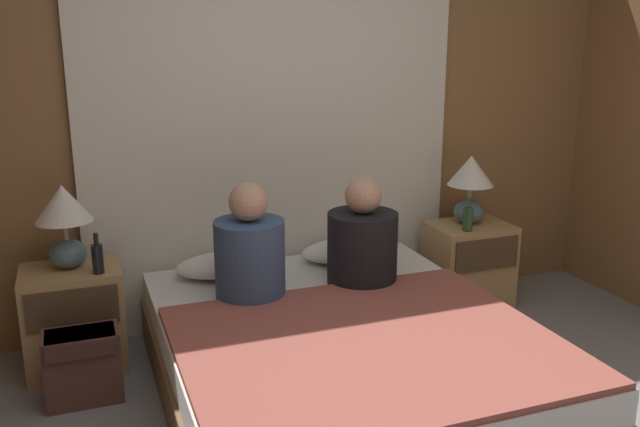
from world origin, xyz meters
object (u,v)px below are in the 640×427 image
(nightstand_left, at_px, (74,318))
(person_right_in_bed, at_px, (362,242))
(nightstand_right, at_px, (468,265))
(pillow_right, at_px, (348,250))
(bed, at_px, (342,360))
(lamp_right, at_px, (470,181))
(pillow_left, at_px, (227,265))
(person_left_in_bed, at_px, (250,253))
(beer_bottle_on_left_stand, at_px, (98,258))
(lamp_left, at_px, (64,216))
(beer_bottle_on_right_stand, at_px, (468,218))
(backpack_on_floor, at_px, (83,362))

(nightstand_left, relative_size, person_right_in_bed, 0.93)
(nightstand_right, bearing_deg, pillow_right, 178.52)
(bed, distance_m, lamp_right, 1.58)
(pillow_left, bearing_deg, lamp_right, 0.39)
(nightstand_left, relative_size, lamp_right, 1.25)
(lamp_right, relative_size, person_left_in_bed, 0.72)
(person_left_in_bed, height_order, beer_bottle_on_left_stand, person_left_in_bed)
(nightstand_left, xyz_separation_m, person_right_in_bed, (1.49, -0.36, 0.36))
(lamp_left, bearing_deg, beer_bottle_on_left_stand, -46.03)
(pillow_right, height_order, person_left_in_bed, person_left_in_bed)
(bed, relative_size, nightstand_right, 3.72)
(nightstand_right, bearing_deg, bed, -146.76)
(pillow_right, height_order, beer_bottle_on_right_stand, beer_bottle_on_right_stand)
(beer_bottle_on_left_stand, bearing_deg, lamp_left, 133.97)
(bed, relative_size, pillow_right, 3.53)
(beer_bottle_on_left_stand, bearing_deg, person_left_in_bed, -18.81)
(person_right_in_bed, distance_m, beer_bottle_on_left_stand, 1.37)
(pillow_right, height_order, person_right_in_bed, person_right_in_bed)
(nightstand_left, relative_size, pillow_left, 0.95)
(person_left_in_bed, bearing_deg, nightstand_right, 13.18)
(backpack_on_floor, bearing_deg, bed, -19.10)
(backpack_on_floor, bearing_deg, nightstand_right, 9.06)
(nightstand_right, bearing_deg, nightstand_left, 180.00)
(pillow_left, distance_m, beer_bottle_on_right_stand, 1.49)
(bed, height_order, backpack_on_floor, bed)
(bed, xyz_separation_m, person_right_in_bed, (0.29, 0.43, 0.44))
(lamp_left, bearing_deg, bed, -34.31)
(nightstand_right, xyz_separation_m, lamp_right, (0.00, 0.03, 0.55))
(lamp_left, distance_m, backpack_on_floor, 0.75)
(beer_bottle_on_right_stand, bearing_deg, bed, -148.59)
(nightstand_right, xyz_separation_m, backpack_on_floor, (-2.38, -0.38, -0.07))
(lamp_right, distance_m, beer_bottle_on_left_stand, 2.27)
(lamp_right, bearing_deg, beer_bottle_on_right_stand, -123.60)
(person_left_in_bed, bearing_deg, lamp_right, 14.32)
(nightstand_right, relative_size, person_left_in_bed, 0.90)
(beer_bottle_on_left_stand, bearing_deg, pillow_right, 5.36)
(lamp_right, height_order, person_right_in_bed, person_right_in_bed)
(pillow_right, distance_m, person_left_in_bed, 0.82)
(bed, bearing_deg, lamp_right, 34.31)
(pillow_left, height_order, pillow_right, same)
(pillow_right, bearing_deg, person_left_in_bed, -151.59)
(pillow_left, distance_m, beer_bottle_on_left_stand, 0.72)
(nightstand_left, distance_m, beer_bottle_on_right_stand, 2.33)
(nightstand_right, distance_m, beer_bottle_on_left_stand, 2.29)
(nightstand_right, relative_size, backpack_on_floor, 1.54)
(backpack_on_floor, bearing_deg, pillow_left, 26.40)
(bed, height_order, nightstand_left, nightstand_left)
(pillow_right, distance_m, beer_bottle_on_right_stand, 0.76)
(lamp_left, bearing_deg, backpack_on_floor, -86.73)
(lamp_left, distance_m, pillow_left, 0.91)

